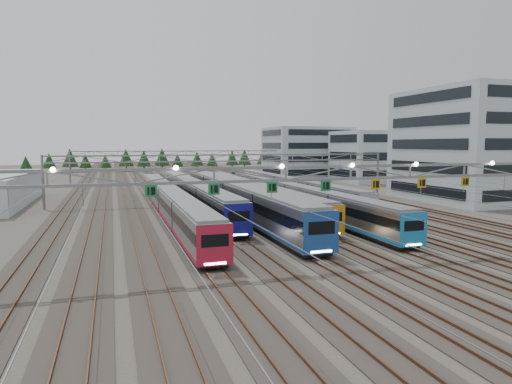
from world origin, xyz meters
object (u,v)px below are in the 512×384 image
object	(u,v)px
train_e	(293,196)
depot_bldg_south	(471,145)
depot_bldg_mid	(367,156)
train_d	(252,193)
train_b	(188,190)
train_a	(169,201)
gantry_near	(351,175)
gantry_far	(186,157)
train_c	(234,196)
depot_bldg_north	(307,152)
train_f	(280,185)
gantry_mid	(229,164)

from	to	relation	value
train_e	depot_bldg_south	distance (m)	34.03
depot_bldg_mid	depot_bldg_south	bearing A→B (deg)	-95.57
train_d	train_e	distance (m)	7.36
train_b	train_d	bearing A→B (deg)	-31.14
train_a	gantry_near	xyz separation A→B (m)	(11.20, -27.86, 5.00)
gantry_far	gantry_near	bearing A→B (deg)	-90.03
train_d	train_e	bearing A→B (deg)	-52.30
train_c	gantry_far	bearing A→B (deg)	87.73
train_d	gantry_near	distance (m)	35.11
train_c	depot_bldg_south	bearing A→B (deg)	3.06
train_d	gantry_far	xyz separation A→B (m)	(-2.25, 50.45, 4.36)
gantry_far	depot_bldg_mid	xyz separation A→B (m)	(43.75, -15.27, 0.05)
train_d	depot_bldg_north	xyz separation A→B (m)	(33.69, 55.33, 5.14)
train_c	train_f	xyz separation A→B (m)	(13.50, 17.70, -0.32)
train_a	train_c	size ratio (longest dim) A/B	1.01
depot_bldg_mid	train_d	bearing A→B (deg)	-139.71
gantry_mid	depot_bldg_north	size ratio (longest dim) A/B	2.56
depot_bldg_mid	train_e	bearing A→B (deg)	-132.06
train_c	depot_bldg_north	distance (m)	72.61
gantry_near	depot_bldg_mid	bearing A→B (deg)	57.91
gantry_near	depot_bldg_north	xyz separation A→B (m)	(35.99, 90.00, 0.09)
train_c	depot_bldg_mid	size ratio (longest dim) A/B	3.48
train_a	depot_bldg_north	size ratio (longest dim) A/B	2.56
depot_bldg_south	depot_bldg_mid	world-z (taller)	depot_bldg_south
train_f	depot_bldg_south	xyz separation A→B (m)	(28.68, -15.44, 7.36)
train_b	gantry_far	size ratio (longest dim) A/B	1.09
train_f	train_c	bearing A→B (deg)	-127.34
train_e	depot_bldg_north	distance (m)	67.96
train_a	train_b	xyz separation A→B (m)	(4.50, 12.24, 0.09)
gantry_near	gantry_far	bearing A→B (deg)	89.97
train_b	depot_bldg_south	bearing A→B (deg)	-11.41
train_d	depot_bldg_mid	size ratio (longest dim) A/B	3.41
gantry_mid	gantry_far	distance (m)	45.00
train_e	depot_bldg_north	world-z (taller)	depot_bldg_north
depot_bldg_mid	train_b	bearing A→B (deg)	-149.51
train_d	gantry_mid	size ratio (longest dim) A/B	0.97
train_d	train_f	size ratio (longest dim) A/B	0.89
gantry_near	gantry_mid	world-z (taller)	gantry_near
train_a	gantry_far	size ratio (longest dim) A/B	1.00
train_a	gantry_mid	world-z (taller)	gantry_mid
gantry_near	train_d	bearing A→B (deg)	86.21
train_e	train_f	distance (m)	17.86
train_e	depot_bldg_south	xyz separation A→B (m)	(33.18, 1.84, 7.33)
train_b	train_e	world-z (taller)	train_b
gantry_mid	depot_bldg_north	xyz separation A→B (m)	(35.94, 49.88, 0.79)
depot_bldg_south	depot_bldg_mid	distance (m)	39.46
train_f	depot_bldg_north	distance (m)	50.61
train_a	train_b	world-z (taller)	train_b
gantry_near	gantry_far	xyz separation A→B (m)	(0.05, 85.12, -0.70)
train_a	gantry_near	world-z (taller)	gantry_near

